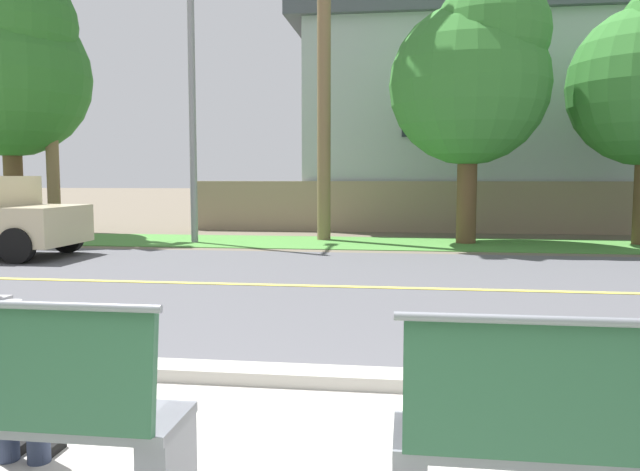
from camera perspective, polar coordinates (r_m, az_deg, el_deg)
The scene contains 11 objects.
ground_plane at distance 10.30m, azimuth 4.84°, elevation -3.25°, with size 140.00×140.00×0.00m, color #665B4C.
curb_edge at distance 4.79m, azimuth 1.24°, elevation -12.65°, with size 44.00×0.30×0.11m, color #ADA89E.
street_asphalt at distance 8.82m, azimuth 4.33°, elevation -4.67°, with size 52.00×8.00×0.01m, color #515156.
road_centre_line at distance 8.82m, azimuth 4.33°, elevation -4.64°, with size 48.00×0.14×0.01m, color #E0CC4C.
far_verge_grass at distance 14.60m, azimuth 5.73°, elevation -0.70°, with size 48.00×2.80×0.02m, color #478438.
bench_right at distance 2.94m, azimuth 26.55°, elevation -16.58°, with size 1.93×0.48×1.01m.
streetlamp at distance 15.38m, azimuth -11.23°, elevation 16.05°, with size 0.24×2.10×7.81m.
shade_tree_far_left at distance 18.36m, azimuth -25.94°, elevation 13.63°, with size 4.06×4.06×6.70m.
shade_tree_left at distance 14.98m, azimuth 13.70°, elevation 13.97°, with size 3.57×3.57×5.89m.
garden_wall at distance 17.69m, azimuth 8.99°, elevation 2.55°, with size 13.00×0.36×1.40m, color gray.
house_across_street at distance 21.16m, azimuth 16.43°, elevation 9.91°, with size 13.02×6.91×6.52m.
Camera 1 is at (0.52, -2.17, 1.53)m, focal length 35.71 mm.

